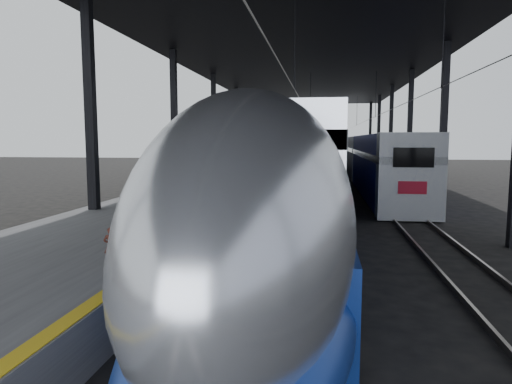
# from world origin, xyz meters

# --- Properties ---
(ground) EXTENTS (160.00, 160.00, 0.00)m
(ground) POSITION_xyz_m (0.00, 0.00, 0.00)
(ground) COLOR black
(ground) RESTS_ON ground
(platform) EXTENTS (6.00, 80.00, 1.00)m
(platform) POSITION_xyz_m (-3.50, 20.00, 0.50)
(platform) COLOR #4C4C4F
(platform) RESTS_ON ground
(yellow_strip) EXTENTS (0.30, 80.00, 0.01)m
(yellow_strip) POSITION_xyz_m (-0.70, 20.00, 1.00)
(yellow_strip) COLOR gold
(yellow_strip) RESTS_ON platform
(rails) EXTENTS (6.52, 80.00, 0.16)m
(rails) POSITION_xyz_m (4.50, 20.00, 0.08)
(rails) COLOR slate
(rails) RESTS_ON ground
(canopy) EXTENTS (18.00, 75.00, 9.47)m
(canopy) POSITION_xyz_m (1.90, 20.00, 9.12)
(canopy) COLOR black
(canopy) RESTS_ON ground
(tgv_train) EXTENTS (3.22, 65.20, 4.62)m
(tgv_train) POSITION_xyz_m (2.00, 23.05, 2.16)
(tgv_train) COLOR #BABDC2
(tgv_train) RESTS_ON ground
(second_train) EXTENTS (2.93, 56.05, 4.04)m
(second_train) POSITION_xyz_m (7.00, 36.64, 2.05)
(second_train) COLOR navy
(second_train) RESTS_ON ground
(child) EXTENTS (0.35, 0.29, 0.83)m
(child) POSITION_xyz_m (-1.47, -2.48, 1.42)
(child) COLOR #4D2319
(child) RESTS_ON platform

